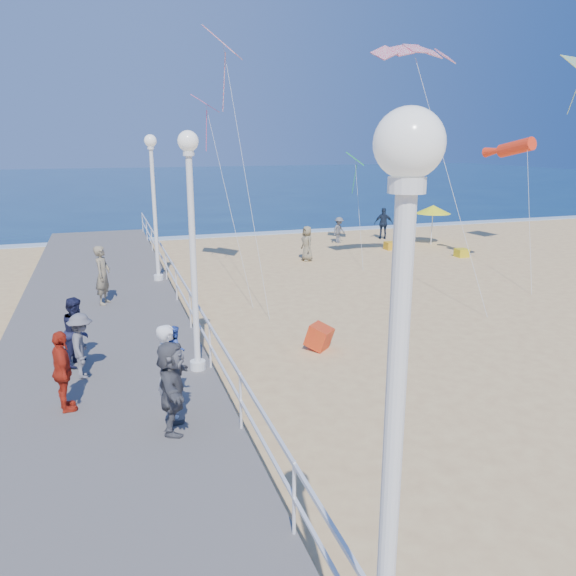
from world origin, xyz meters
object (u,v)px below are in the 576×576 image
object	(u,v)px
spectator_3	(63,372)
beach_chair_right	(462,253)
spectator_7	(77,331)
spectator_6	(103,275)
beach_chair_left	(390,246)
spectator_2	(82,346)
beach_umbrella	(433,209)
lamp_post_far	(154,193)
spectator_5	(172,387)
beach_walker_a	(339,230)
toddler_held	(175,348)
beach_walker_c	(307,243)
beach_walker_b	(384,223)
lamp_post_near	(394,419)
box_kite	(319,339)
lamp_post_mid	(192,229)
woman_holding_toddler	(169,370)

from	to	relation	value
spectator_3	beach_chair_right	size ratio (longest dim) A/B	2.95
spectator_3	spectator_7	world-z (taller)	spectator_7
spectator_6	beach_chair_left	bearing A→B (deg)	-41.28
spectator_2	beach_umbrella	bearing A→B (deg)	-50.14
lamp_post_far	spectator_2	xyz separation A→B (m)	(-2.48, -8.64, -2.52)
spectator_5	beach_walker_a	size ratio (longest dim) A/B	1.20
spectator_3	spectator_7	distance (m)	2.42
toddler_held	beach_walker_c	bearing A→B (deg)	-31.93
beach_umbrella	beach_chair_right	world-z (taller)	beach_umbrella
beach_walker_b	beach_chair_right	size ratio (longest dim) A/B	3.26
lamp_post_near	toddler_held	bearing A→B (deg)	95.61
lamp_post_far	beach_chair_left	world-z (taller)	lamp_post_far
spectator_7	beach_walker_c	size ratio (longest dim) A/B	0.99
spectator_3	box_kite	bearing A→B (deg)	-78.70
beach_walker_a	lamp_post_mid	bearing A→B (deg)	-151.96
lamp_post_far	beach_walker_c	world-z (taller)	lamp_post_far
woman_holding_toddler	toddler_held	size ratio (longest dim) A/B	2.07
spectator_5	beach_chair_right	size ratio (longest dim) A/B	3.12
spectator_2	box_kite	world-z (taller)	spectator_2
spectator_7	lamp_post_mid	bearing A→B (deg)	-93.15
beach_chair_right	lamp_post_far	bearing A→B (deg)	-173.07
spectator_3	beach_walker_c	size ratio (longest dim) A/B	0.99
beach_walker_a	beach_walker_b	bearing A→B (deg)	-21.76
lamp_post_far	beach_walker_c	size ratio (longest dim) A/B	3.24
spectator_7	beach_umbrella	world-z (taller)	beach_umbrella
beach_walker_c	beach_umbrella	xyz separation A→B (m)	(7.91, 1.89, 1.09)
beach_walker_c	beach_chair_right	size ratio (longest dim) A/B	2.99
beach_walker_b	lamp_post_far	bearing A→B (deg)	50.51
spectator_5	beach_chair_left	world-z (taller)	spectator_5
lamp_post_near	spectator_5	world-z (taller)	lamp_post_near
woman_holding_toddler	beach_walker_c	world-z (taller)	woman_holding_toddler
beach_walker_a	beach_chair_left	distance (m)	3.25
toddler_held	beach_umbrella	xyz separation A→B (m)	(15.80, 16.11, 0.22)
box_kite	beach_chair_left	distance (m)	15.13
spectator_2	beach_chair_right	bearing A→B (deg)	-57.06
spectator_3	beach_umbrella	world-z (taller)	beach_umbrella
lamp_post_near	beach_walker_a	size ratio (longest dim) A/B	3.72
lamp_post_mid	spectator_5	world-z (taller)	lamp_post_mid
lamp_post_mid	toddler_held	xyz separation A→B (m)	(-0.70, -1.91, -1.97)
spectator_5	beach_chair_left	distance (m)	20.94
beach_walker_a	beach_walker_c	xyz separation A→B (m)	(-3.31, -3.92, 0.11)
lamp_post_far	woman_holding_toddler	xyz separation A→B (m)	(-0.85, -11.06, -2.35)
woman_holding_toddler	box_kite	bearing A→B (deg)	-55.62
lamp_post_near	spectator_6	size ratio (longest dim) A/B	2.80
spectator_5	beach_walker_b	distance (m)	24.03
spectator_2	beach_walker_c	size ratio (longest dim) A/B	0.90
spectator_3	spectator_7	xyz separation A→B (m)	(0.18, 2.42, 0.00)
lamp_post_mid	beach_chair_left	distance (m)	18.62
lamp_post_near	spectator_7	distance (m)	10.80
spectator_3	beach_chair_right	xyz separation A→B (m)	(17.45, 12.01, -1.01)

